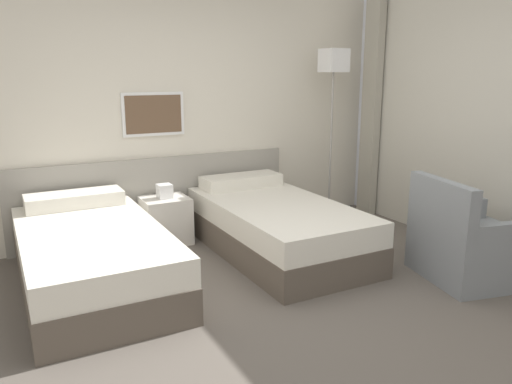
{
  "coord_description": "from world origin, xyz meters",
  "views": [
    {
      "loc": [
        -1.82,
        -2.81,
        1.71
      ],
      "look_at": [
        0.25,
        1.1,
        0.65
      ],
      "focal_mm": 35.0,
      "sensor_mm": 36.0,
      "label": 1
    }
  ],
  "objects_px": {
    "bed_near_window": "(276,226)",
    "nightstand": "(166,219)",
    "floor_lamp": "(333,75)",
    "bed_near_door": "(93,256)",
    "armchair": "(471,247)"
  },
  "relations": [
    {
      "from": "nightstand",
      "to": "bed_near_door",
      "type": "bearing_deg",
      "value": -138.74
    },
    {
      "from": "floor_lamp",
      "to": "armchair",
      "type": "bearing_deg",
      "value": -88.26
    },
    {
      "from": "bed_near_door",
      "to": "armchair",
      "type": "xyz_separation_m",
      "value": [
        2.86,
        -1.32,
        0.02
      ]
    },
    {
      "from": "bed_near_window",
      "to": "nightstand",
      "type": "xyz_separation_m",
      "value": [
        -0.86,
        0.76,
        -0.01
      ]
    },
    {
      "from": "armchair",
      "to": "floor_lamp",
      "type": "bearing_deg",
      "value": 14.51
    },
    {
      "from": "bed_near_door",
      "to": "floor_lamp",
      "type": "xyz_separation_m",
      "value": [
        2.8,
        0.62,
        1.42
      ]
    },
    {
      "from": "nightstand",
      "to": "bed_near_window",
      "type": "bearing_deg",
      "value": -41.26
    },
    {
      "from": "bed_near_door",
      "to": "armchair",
      "type": "height_order",
      "value": "armchair"
    },
    {
      "from": "bed_near_window",
      "to": "bed_near_door",
      "type": "bearing_deg",
      "value": 180.0
    },
    {
      "from": "floor_lamp",
      "to": "bed_near_door",
      "type": "bearing_deg",
      "value": -167.6
    },
    {
      "from": "nightstand",
      "to": "floor_lamp",
      "type": "xyz_separation_m",
      "value": [
        1.94,
        -0.14,
        1.43
      ]
    },
    {
      "from": "bed_near_door",
      "to": "nightstand",
      "type": "height_order",
      "value": "bed_near_door"
    },
    {
      "from": "bed_near_door",
      "to": "armchair",
      "type": "relative_size",
      "value": 2.08
    },
    {
      "from": "bed_near_door",
      "to": "floor_lamp",
      "type": "distance_m",
      "value": 3.2
    },
    {
      "from": "bed_near_door",
      "to": "nightstand",
      "type": "relative_size",
      "value": 3.31
    }
  ]
}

